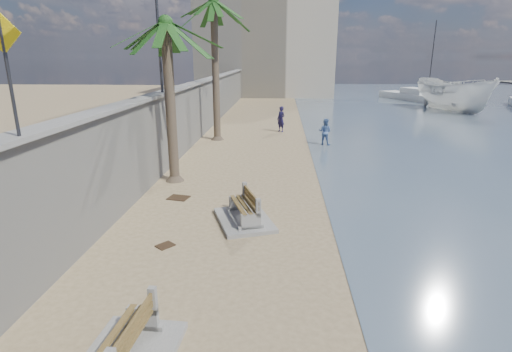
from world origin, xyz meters
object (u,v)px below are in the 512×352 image
object	(u,v)px
bench_far	(244,210)
bench_near	(124,346)
yacht_far	(409,97)
person_a	(281,117)
sailboat_west	(427,96)
palm_back	(214,4)
person_b	(325,130)
boat_cruiser	(454,93)
palm_mid	(166,25)

from	to	relation	value
bench_far	bench_near	bearing A→B (deg)	-102.96
yacht_far	person_a	bearing A→B (deg)	122.81
bench_near	sailboat_west	size ratio (longest dim) A/B	0.25
palm_back	person_b	distance (m)	10.00
bench_near	person_a	size ratio (longest dim) A/B	1.15
bench_far	yacht_far	world-z (taller)	yacht_far
person_a	yacht_far	xyz separation A→B (m)	(15.97, 23.35, -0.69)
person_b	boat_cruiser	bearing A→B (deg)	-107.29
bench_near	palm_back	xyz separation A→B (m)	(-1.49, 19.71, 7.75)
palm_mid	bench_far	bearing A→B (deg)	-51.52
person_b	person_a	bearing A→B (deg)	-34.64
bench_near	bench_far	world-z (taller)	bench_far
palm_mid	palm_back	xyz separation A→B (m)	(0.45, 8.99, 1.81)
bench_far	sailboat_west	bearing A→B (deg)	64.30
bench_near	yacht_far	xyz separation A→B (m)	(18.57, 46.19, -0.07)
palm_mid	palm_back	distance (m)	9.18
bench_near	palm_mid	distance (m)	12.41
person_a	person_b	xyz separation A→B (m)	(2.68, -4.23, -0.15)
bench_near	person_b	size ratio (longest dim) A/B	1.33
palm_back	person_b	bearing A→B (deg)	-9.27
boat_cruiser	bench_near	bearing A→B (deg)	-137.62
palm_mid	sailboat_west	xyz separation A→B (m)	(23.17, 36.75, -6.02)
bench_far	person_a	size ratio (longest dim) A/B	1.32
palm_back	person_a	xyz separation A→B (m)	(4.09, 3.13, -7.13)
boat_cruiser	bench_far	bearing A→B (deg)	-140.65
person_a	person_b	distance (m)	5.01
boat_cruiser	yacht_far	world-z (taller)	boat_cruiser
yacht_far	sailboat_west	xyz separation A→B (m)	(2.66, 1.29, -0.01)
boat_cruiser	sailboat_west	distance (m)	12.22
sailboat_west	person_b	bearing A→B (deg)	-118.91
person_a	sailboat_west	bearing A→B (deg)	97.75
bench_far	palm_back	distance (m)	15.66
person_b	sailboat_west	size ratio (longest dim) A/B	0.19
palm_back	sailboat_west	bearing A→B (deg)	50.71
palm_back	boat_cruiser	size ratio (longest dim) A/B	2.11
yacht_far	boat_cruiser	bearing A→B (deg)	162.46
person_a	person_b	bearing A→B (deg)	-12.79
yacht_far	person_b	bearing A→B (deg)	131.46
palm_back	palm_mid	bearing A→B (deg)	-92.86
boat_cruiser	sailboat_west	size ratio (longest dim) A/B	0.46
bench_near	boat_cruiser	xyz separation A→B (m)	(19.57, 35.45, 1.36)
bench_far	yacht_far	distance (m)	43.28
yacht_far	sailboat_west	world-z (taller)	sailboat_west
person_a	yacht_far	world-z (taller)	person_a
palm_mid	palm_back	size ratio (longest dim) A/B	0.80
bench_far	boat_cruiser	bearing A→B (deg)	58.07
bench_near	boat_cruiser	distance (m)	40.52
person_a	sailboat_west	size ratio (longest dim) A/B	0.22
boat_cruiser	sailboat_west	xyz separation A→B (m)	(1.66, 12.02, -1.44)
palm_back	yacht_far	world-z (taller)	palm_back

